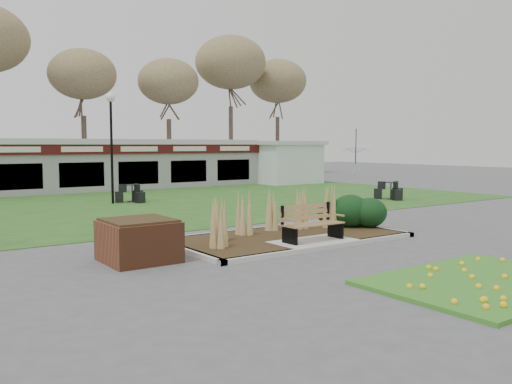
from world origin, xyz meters
TOP-DOWN VIEW (x-y plane):
  - ground at (0.00, 0.00)m, footprint 100.00×100.00m
  - lawn at (0.00, 12.00)m, footprint 34.00×16.00m
  - flower_bed at (0.00, -4.60)m, footprint 4.20×3.00m
  - planting_bed at (1.27, 1.35)m, footprint 6.75×3.40m
  - park_bench at (0.00, 0.25)m, footprint 1.70×0.66m
  - brick_planter at (-4.40, 1.00)m, footprint 1.50×1.50m
  - food_pavilion at (0.00, 19.96)m, footprint 24.60×3.40m
  - service_hut at (13.50, 18.00)m, footprint 4.40×3.40m
  - tree_backdrop at (0.00, 28.00)m, footprint 47.24×5.24m
  - lamp_post_mid_right at (-0.56, 12.65)m, footprint 0.40×0.40m
  - bistro_set_c at (0.38, 12.75)m, footprint 1.45×1.40m
  - bistro_set_d at (10.82, 6.83)m, footprint 1.41×1.51m
  - patio_umbrella at (16.00, 14.13)m, footprint 2.48×2.51m

SIDE VIEW (x-z plane):
  - ground at x=0.00m, z-range 0.00..0.00m
  - lawn at x=0.00m, z-range 0.00..0.02m
  - flower_bed at x=0.00m, z-range -0.01..0.15m
  - bistro_set_c at x=0.38m, z-range -0.11..0.67m
  - bistro_set_d at x=10.82m, z-range -0.12..0.69m
  - planting_bed at x=1.27m, z-range -0.27..1.00m
  - brick_planter at x=-4.40m, z-range 0.00..0.95m
  - park_bench at x=0.00m, z-range 0.12..1.05m
  - service_hut at x=13.50m, z-range 0.04..2.86m
  - food_pavilion at x=0.00m, z-range 0.03..2.93m
  - patio_umbrella at x=16.00m, z-range 0.34..2.83m
  - lamp_post_mid_right at x=-0.56m, z-range 1.10..5.92m
  - tree_backdrop at x=0.00m, z-range 3.18..13.54m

